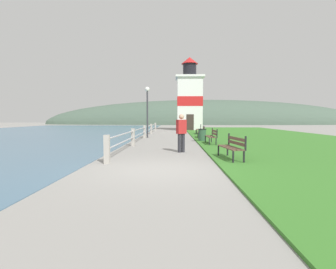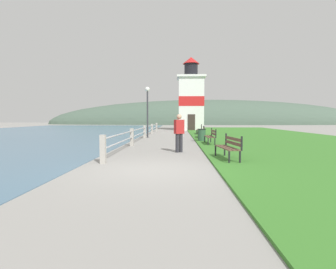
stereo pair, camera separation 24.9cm
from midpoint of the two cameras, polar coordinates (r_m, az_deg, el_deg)
ground_plane at (r=7.88m, az=-2.38°, el=-7.68°), size 160.00×160.00×0.00m
grass_verge at (r=22.60m, az=20.96°, el=-0.47°), size 12.00×40.92×0.06m
seawall_railing at (r=19.97m, az=-4.75°, el=0.82°), size 0.18×22.37×0.98m
park_bench_near at (r=9.78m, az=13.90°, el=-2.40°), size 0.69×1.76×0.94m
park_bench_midway at (r=15.35m, az=9.82°, el=-0.20°), size 0.49×1.75×0.94m
park_bench_far at (r=20.11m, az=7.73°, el=0.72°), size 0.60×1.86×0.94m
park_bench_by_lighthouse at (r=24.64m, az=7.24°, el=1.25°), size 0.67×1.91×0.94m
lighthouse at (r=33.78m, az=5.22°, el=7.63°), size 3.55×3.55×9.23m
person_strolling at (r=11.75m, az=3.04°, el=0.62°), size 0.48×0.40×1.72m
trash_bin at (r=17.24m, az=7.77°, el=-0.15°), size 0.54×0.54×0.84m
lamp_post at (r=20.59m, az=-4.15°, el=6.93°), size 0.36×0.36×3.96m
distant_hillside at (r=65.42m, az=8.68°, el=2.22°), size 80.00×16.00×12.00m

